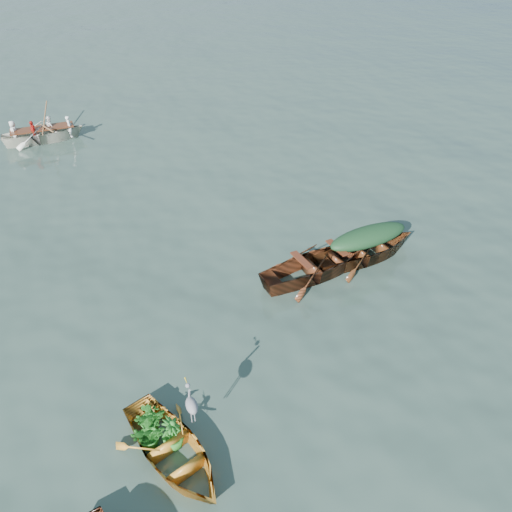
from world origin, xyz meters
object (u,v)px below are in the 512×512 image
Objects in this scene: heron at (192,411)px; open_wooden_boat at (318,274)px; yellow_dinghy at (174,459)px; green_tarp_boat at (365,259)px; rowed_boat at (45,141)px.

open_wooden_boat is at bearing 20.69° from heron.
heron is at bearing 5.19° from yellow_dinghy.
rowed_boat is at bearing 28.79° from green_tarp_boat.
green_tarp_boat is 14.82m from rowed_boat.
open_wooden_boat is at bearing 90.00° from green_tarp_boat.
yellow_dinghy is 0.71× the size of open_wooden_boat.
yellow_dinghy is 0.74× the size of rowed_boat.
rowed_boat is (-6.65, 12.45, 0.00)m from open_wooden_boat.
rowed_boat is at bearing 76.60° from yellow_dinghy.
green_tarp_boat is 0.95× the size of open_wooden_boat.
green_tarp_boat is at bearing -146.78° from rowed_boat.
heron is (-6.23, -3.93, 0.93)m from green_tarp_boat.
yellow_dinghy is at bearing 116.60° from green_tarp_boat.
heron reaches higher than green_tarp_boat.
heron reaches higher than yellow_dinghy.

